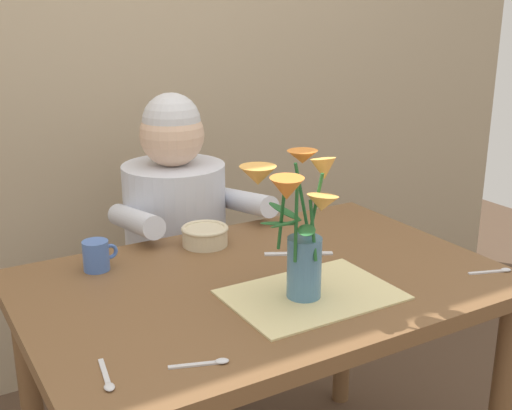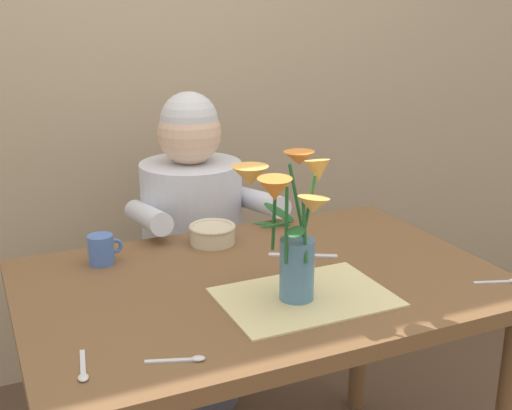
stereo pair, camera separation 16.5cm
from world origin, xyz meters
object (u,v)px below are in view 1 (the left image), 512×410
object	(u,v)px
dinner_knife	(299,254)
flower_vase	(298,222)
ceramic_bowl	(205,235)
coffee_cup	(97,255)
seated_person	(177,260)

from	to	relation	value
dinner_knife	flower_vase	bearing A→B (deg)	-96.89
flower_vase	dinner_knife	size ratio (longest dim) A/B	1.79
flower_vase	ceramic_bowl	size ratio (longest dim) A/B	2.50
flower_vase	coffee_cup	bearing A→B (deg)	130.72
flower_vase	coffee_cup	size ratio (longest dim) A/B	3.65
dinner_knife	coffee_cup	world-z (taller)	coffee_cup
ceramic_bowl	seated_person	bearing A→B (deg)	81.12
seated_person	dinner_knife	distance (m)	0.58
dinner_knife	coffee_cup	xyz separation A→B (m)	(-0.51, 0.18, 0.04)
flower_vase	ceramic_bowl	bearing A→B (deg)	93.84
seated_person	flower_vase	world-z (taller)	seated_person
seated_person	ceramic_bowl	world-z (taller)	seated_person
ceramic_bowl	coffee_cup	xyz separation A→B (m)	(-0.32, -0.02, 0.01)
flower_vase	dinner_knife	xyz separation A→B (m)	(0.16, 0.23, -0.19)
ceramic_bowl	dinner_knife	world-z (taller)	ceramic_bowl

